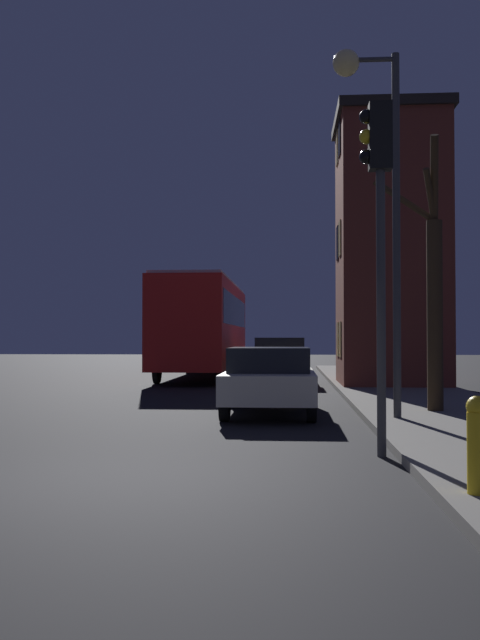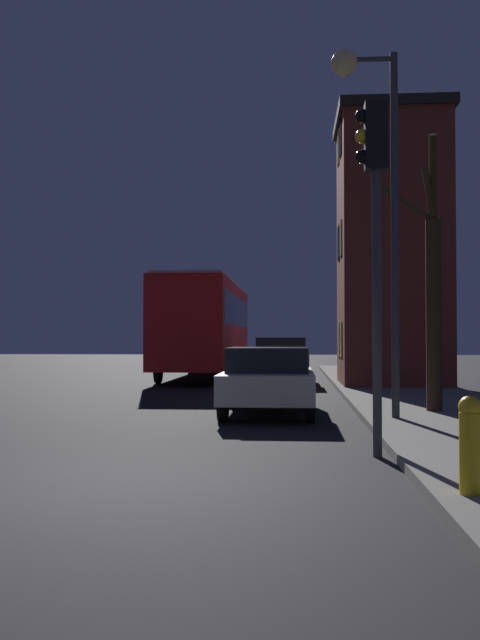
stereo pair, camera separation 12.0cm
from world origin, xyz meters
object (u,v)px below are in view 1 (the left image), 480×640
bare_tree (433,293)px  fire_hydrant (478,442)px  car_mid_lane (280,360)px  bus (204,322)px  car_near_lane (270,378)px  streetlamp (372,149)px  traffic_light (378,203)px  car_far_lane (280,354)px

bare_tree → fire_hydrant: size_ratio=5.88×
car_mid_lane → bare_tree: bearing=-72.8°
bare_tree → fire_hydrant: bare_tree is taller
bus → car_near_lane: size_ratio=2.81×
streetlamp → bus: bearing=108.1°
streetlamp → car_mid_lane: streetlamp is taller
traffic_light → bare_tree: bearing=70.9°
car_near_lane → fire_hydrant: size_ratio=4.61×
car_mid_lane → fire_hydrant: size_ratio=4.55×
bus → car_near_lane: 13.81m
bare_tree → bus: size_ratio=0.45×
car_far_lane → car_near_lane: bearing=-89.9°
traffic_light → car_mid_lane: traffic_light is taller
bare_tree → car_far_lane: (-3.29, 19.41, -1.64)m
car_near_lane → car_mid_lane: bearing=89.6°
streetlamp → car_mid_lane: bearing=99.1°
bus → streetlamp: bearing=-71.9°
streetlamp → bare_tree: size_ratio=1.27×
streetlamp → traffic_light: bearing=-95.4°
car_mid_lane → fire_hydrant: 17.98m
streetlamp → car_near_lane: size_ratio=1.62×
bus → car_far_lane: size_ratio=2.59×
streetlamp → bare_tree: bearing=43.3°
car_near_lane → bare_tree: bearing=-5.2°
streetlamp → car_far_lane: 21.17m
car_mid_lane → car_far_lane: bearing=90.7°
fire_hydrant → bare_tree: bearing=81.7°
car_near_lane → car_far_lane: car_far_lane is taller
streetlamp → fire_hydrant: (0.22, -6.36, -4.42)m
traffic_light → bus: (-4.56, 18.51, -1.13)m
bare_tree → fire_hydrant: bearing=-98.3°
traffic_light → fire_hydrant: (0.55, -2.80, -2.75)m
streetlamp → traffic_light: (-0.34, -3.56, -1.67)m
bus → car_mid_lane: 4.81m
bare_tree → car_far_lane: 19.75m
streetlamp → traffic_light: streetlamp is taller
bus → fire_hydrant: bearing=-76.5°
traffic_light → bus: traffic_light is taller
traffic_light → car_far_lane: size_ratio=1.04×
fire_hydrant → car_mid_lane: bearing=96.6°
car_far_lane → fire_hydrant: 27.11m
fire_hydrant → car_far_lane: bearing=94.6°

